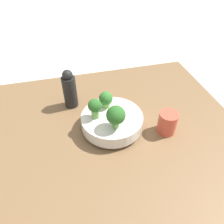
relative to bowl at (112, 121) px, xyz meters
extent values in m
plane|color=beige|center=(-0.03, -0.04, -0.07)|extent=(6.00, 6.00, 0.00)
cube|color=brown|center=(-0.03, -0.04, -0.05)|extent=(1.02, 0.89, 0.03)
cylinder|color=silver|center=(0.00, 0.00, -0.03)|extent=(0.10, 0.10, 0.01)
cylinder|color=silver|center=(0.00, 0.00, 0.00)|extent=(0.23, 0.23, 0.05)
cylinder|color=#6BA34C|center=(-0.06, 0.01, 0.04)|extent=(0.03, 0.03, 0.04)
sphere|color=#286023|center=(-0.06, 0.01, 0.08)|extent=(0.05, 0.05, 0.05)
cylinder|color=#7AB256|center=(-0.01, 0.06, 0.04)|extent=(0.03, 0.03, 0.02)
sphere|color=#2D6B28|center=(-0.01, 0.06, 0.06)|extent=(0.05, 0.05, 0.05)
cylinder|color=#609347|center=(0.00, -0.06, 0.04)|extent=(0.02, 0.02, 0.03)
sphere|color=#286023|center=(0.00, -0.06, 0.08)|extent=(0.06, 0.06, 0.06)
cylinder|color=#C64C38|center=(0.19, -0.06, 0.01)|extent=(0.07, 0.07, 0.09)
cylinder|color=black|center=(-0.13, 0.17, 0.03)|extent=(0.05, 0.05, 0.14)
sphere|color=black|center=(-0.13, 0.17, 0.11)|extent=(0.04, 0.04, 0.04)
camera|label=1|loc=(-0.14, -0.56, 0.56)|focal=35.00mm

